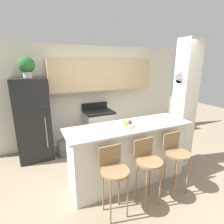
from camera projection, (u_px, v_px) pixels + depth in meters
ground_plane at (128, 180)px, 3.26m from camera, size 14.00×14.00×0.00m
wall_back at (96, 86)px, 4.66m from camera, size 5.60×0.38×2.55m
pillar_right at (184, 106)px, 3.49m from camera, size 0.38×0.32×2.55m
counter_bar at (129, 153)px, 3.12m from camera, size 2.20×0.68×1.08m
refrigerator at (33, 119)px, 3.87m from camera, size 0.70×0.73×1.81m
stove_range at (99, 127)px, 4.68m from camera, size 0.73×0.63×1.07m
bar_stool_left at (114, 171)px, 2.38m from camera, size 0.39×0.39×1.00m
bar_stool_mid at (148, 162)px, 2.61m from camera, size 0.39×0.39×1.00m
bar_stool_right at (176, 154)px, 2.84m from camera, size 0.39×0.39×1.00m
potted_plant_on_fridge at (27, 66)px, 3.57m from camera, size 0.33×0.33×0.42m
fruit_bowl at (127, 125)px, 2.88m from camera, size 0.23×0.23×0.12m
trash_bin at (64, 148)px, 4.07m from camera, size 0.28×0.28×0.38m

